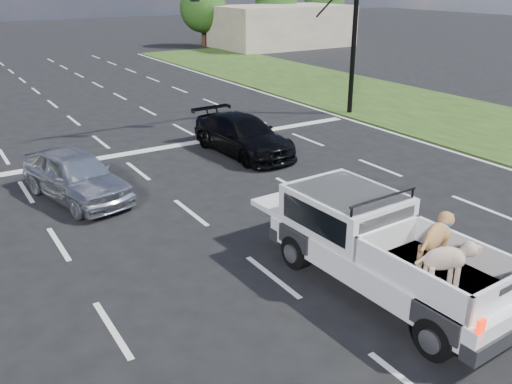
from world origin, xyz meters
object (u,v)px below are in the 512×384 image
Objects in this scene: pickup_truck at (381,246)px; silver_sedan at (76,175)px; traffic_signal at (312,9)px; black_coupe at (243,135)px.

pickup_truck is 9.02m from silver_sedan.
silver_sedan is at bearing -161.10° from traffic_signal.
pickup_truck is at bearing -77.16° from silver_sedan.
traffic_signal is 1.94× the size of black_coupe.
traffic_signal is 2.19× the size of silver_sedan.
silver_sedan is 6.36m from black_coupe.
black_coupe is (-5.00, -2.65, -4.04)m from traffic_signal.
pickup_truck reaches higher than silver_sedan.
black_coupe is at bearing 73.37° from pickup_truck.
traffic_signal is at bearing 6.05° from silver_sedan.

